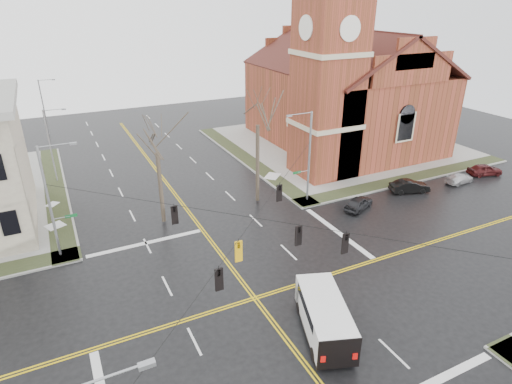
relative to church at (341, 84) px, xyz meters
name	(u,v)px	position (x,y,z in m)	size (l,w,h in m)	color
ground	(255,298)	(-24.76, -24.78, -8.43)	(120.00, 120.00, 0.00)	black
sidewalks	(255,297)	(-24.76, -24.78, -8.36)	(80.00, 80.00, 0.17)	gray
road_markings	(255,298)	(-24.76, -24.78, -8.43)	(100.00, 100.00, 0.01)	gold
church	(341,84)	(0.00, 0.00, 0.00)	(24.28, 27.48, 27.50)	brown
signal_pole_ne	(308,155)	(-13.44, -13.28, -3.48)	(2.75, 0.22, 9.00)	gray
signal_pole_nw	(51,199)	(-36.09, -13.28, -3.48)	(2.75, 0.22, 9.00)	gray
span_wires	(255,218)	(-24.76, -24.78, -2.23)	(23.02, 23.02, 0.03)	black
traffic_signals	(259,233)	(-24.76, -25.45, -2.98)	(8.21, 8.26, 1.30)	black
streetlight_north_a	(51,143)	(-35.42, 3.22, -3.97)	(2.30, 0.20, 8.00)	gray
streetlight_north_b	(44,105)	(-35.42, 23.22, -3.97)	(2.30, 0.20, 8.00)	gray
cargo_van	(323,313)	(-22.42, -29.41, -7.07)	(4.25, 6.49, 2.31)	white
parked_car_a	(359,203)	(-9.79, -17.04, -7.80)	(1.49, 3.71, 1.26)	black
parked_car_b	(410,186)	(-2.51, -16.26, -7.76)	(1.43, 4.10, 1.35)	black
parked_car_c	(460,178)	(4.34, -16.81, -7.91)	(1.47, 3.61, 1.05)	#BDBDC0
parked_car_d	(485,170)	(8.80, -16.49, -7.76)	(1.59, 3.94, 1.34)	#441315
tree_nw_near	(157,148)	(-27.43, -11.41, -1.28)	(4.00, 4.00, 9.85)	#382D23
tree_ne	(258,120)	(-17.81, -11.22, -0.04)	(4.00, 4.00, 11.59)	#382D23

